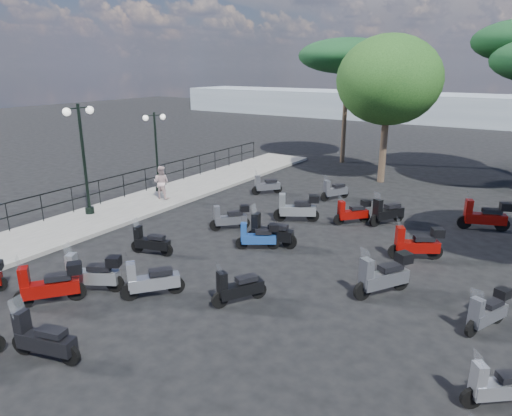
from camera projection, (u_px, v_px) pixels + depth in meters
The scene contains 28 objects.
ground at pixel (180, 280), 13.31m from camera, with size 120.00×120.00×0.00m, color black.
sidewalk at pixel (112, 214), 19.07m from camera, with size 3.00×30.00×0.15m, color #64625F.
railing at pixel (86, 191), 19.34m from camera, with size 0.04×26.04×1.10m.
lamp_post_1 at pixel (83, 153), 18.12m from camera, with size 0.37×1.31×4.45m.
lamp_post_2 at pixel (156, 147), 21.63m from camera, with size 0.59×1.05×3.77m.
pedestrian_far at pixel (161, 182), 20.76m from camera, with size 0.74×0.58×1.53m, color #C4A4A5.
scooter_3 at pixel (150, 242), 15.04m from camera, with size 1.47×0.65×1.20m.
scooter_4 at pixel (230, 218), 17.30m from camera, with size 1.18×1.23×1.24m.
scooter_5 at pixel (266, 186), 22.10m from camera, with size 1.06×1.26×1.23m.
scooter_6 at pixel (50, 285), 11.86m from camera, with size 1.25×1.49×1.42m.
scooter_7 at pixel (93, 274), 12.53m from camera, with size 1.59×1.03×1.39m.
scooter_8 at pixel (151, 281), 12.22m from camera, with size 1.16×1.41×1.37m.
scooter_9 at pixel (258, 237), 15.45m from camera, with size 1.32×0.96×1.20m.
scooter_10 at pixel (334, 191), 21.18m from camera, with size 0.89×1.41×1.24m.
scooter_12 at pixel (43, 340), 9.61m from camera, with size 1.68×0.70×1.36m.
scooter_13 at pixel (238, 288), 11.91m from camera, with size 0.91×1.42×1.26m.
scooter_14 at pixel (270, 233), 15.69m from camera, with size 1.80×0.70×1.45m.
scooter_15 at pixel (297, 208), 18.17m from camera, with size 1.65×1.12×1.46m.
scooter_16 at pixel (387, 213), 17.88m from camera, with size 0.98×1.58×1.39m.
scooter_18 at pixel (384, 276), 12.33m from camera, with size 1.15×1.66×1.48m.
scooter_19 at pixel (417, 244), 14.62m from camera, with size 1.56×1.10×1.40m.
scooter_20 at pixel (353, 213), 17.95m from camera, with size 1.14×1.25×1.23m.
scooter_24 at pixel (499, 387), 8.29m from camera, with size 1.21×1.01×1.19m.
scooter_25 at pixel (487, 312), 10.72m from camera, with size 0.81×1.43×1.21m.
scooter_26 at pixel (485, 216), 17.22m from camera, with size 1.79×0.93×1.49m.
broadleaf_tree at pixel (389, 80), 23.03m from camera, with size 5.30×5.30×7.55m.
pine_2 at pixel (348, 56), 27.62m from camera, with size 6.07×6.07×7.61m.
distant_hills at pixel (464, 109), 48.86m from camera, with size 70.00×8.00×3.00m, color gray.
Camera 1 is at (8.44, -8.90, 6.00)m, focal length 32.00 mm.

